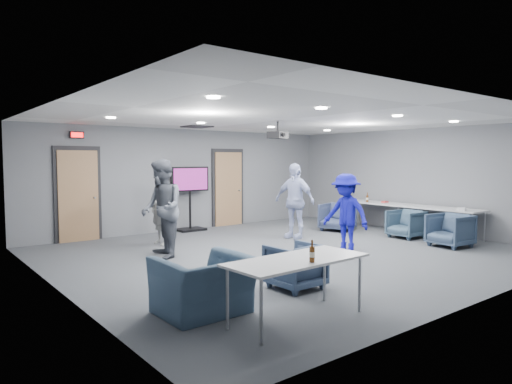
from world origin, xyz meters
TOP-DOWN VIEW (x-y plane):
  - floor at (0.00, 0.00)m, footprint 9.00×9.00m
  - ceiling at (0.00, 0.00)m, footprint 9.00×9.00m
  - wall_back at (0.00, 4.00)m, footprint 9.00×0.02m
  - wall_front at (0.00, -4.00)m, footprint 9.00×0.02m
  - wall_left at (-4.50, 0.00)m, footprint 0.02×8.00m
  - wall_right at (4.50, 0.00)m, footprint 0.02×8.00m
  - door_left at (-3.00, 3.95)m, footprint 1.06×0.17m
  - door_right at (1.20, 3.95)m, footprint 1.06×0.17m
  - exit_sign at (-3.00, 3.93)m, footprint 0.32×0.08m
  - hvac_diffuser at (-0.50, 2.80)m, footprint 0.60×0.60m
  - downlights at (0.00, 0.00)m, footprint 6.18×3.78m
  - person_a at (-1.69, 2.39)m, footprint 0.47×0.66m
  - person_b at (-2.30, 1.12)m, footprint 0.90×1.06m
  - person_c at (1.23, 1.20)m, footprint 0.71×1.14m
  - person_d at (0.90, -0.69)m, footprint 0.72×1.10m
  - chair_right_a at (2.90, 1.31)m, footprint 0.99×0.98m
  - chair_right_b at (3.35, -0.48)m, footprint 0.78×0.76m
  - chair_right_c at (3.10, -1.73)m, footprint 0.86×0.84m
  - chair_front_a at (-1.73, -2.00)m, footprint 0.71×0.73m
  - chair_front_b at (-3.37, -2.14)m, footprint 1.09×0.96m
  - table_right_a at (4.00, 0.85)m, footprint 0.80×1.91m
  - table_right_b at (4.00, -1.05)m, footprint 0.78×1.87m
  - table_front_left at (-2.63, -3.00)m, footprint 1.79×0.79m
  - bottle_front at (-2.62, -3.23)m, footprint 0.07×0.07m
  - bottle_right at (3.84, 1.07)m, footprint 0.07×0.07m
  - snack_box at (4.06, 0.66)m, footprint 0.19×0.13m
  - wrapper at (3.88, -1.56)m, footprint 0.30×0.25m
  - tv_stand at (-0.17, 3.75)m, footprint 1.11×0.53m
  - projector at (0.05, 0.45)m, footprint 0.43×0.40m

SIDE VIEW (x-z plane):
  - floor at x=0.00m, z-range 0.00..0.00m
  - chair_front_a at x=-1.73m, z-range 0.00..0.66m
  - chair_right_b at x=3.35m, z-range 0.00..0.67m
  - chair_front_b at x=-3.37m, z-range 0.00..0.70m
  - chair_right_c at x=3.10m, z-range 0.00..0.72m
  - chair_right_a at x=2.90m, z-range 0.00..0.73m
  - table_front_left at x=-2.63m, z-range 0.32..1.05m
  - table_right_b at x=4.00m, z-range 0.32..1.05m
  - table_right_a at x=4.00m, z-range 0.32..1.05m
  - snack_box at x=4.06m, z-range 0.73..0.77m
  - wrapper at x=3.88m, z-range 0.73..0.79m
  - person_d at x=0.90m, z-range 0.00..1.60m
  - bottle_front at x=-2.62m, z-range 0.70..0.95m
  - bottle_right at x=3.84m, z-range 0.70..0.96m
  - person_a at x=-1.69m, z-range 0.00..1.69m
  - person_c at x=1.23m, z-range 0.00..1.80m
  - person_b at x=-2.30m, z-range 0.00..1.90m
  - tv_stand at x=-0.17m, z-range 0.11..1.82m
  - door_left at x=-3.00m, z-range -0.05..2.19m
  - door_right at x=1.20m, z-range -0.05..2.19m
  - wall_back at x=0.00m, z-range 0.00..2.70m
  - wall_front at x=0.00m, z-range 0.00..2.70m
  - wall_left at x=-4.50m, z-range 0.00..2.70m
  - wall_right at x=4.50m, z-range 0.00..2.70m
  - projector at x=0.05m, z-range 2.22..2.59m
  - exit_sign at x=-3.00m, z-range 2.37..2.53m
  - downlights at x=0.00m, z-range 2.67..2.69m
  - hvac_diffuser at x=-0.50m, z-range 2.67..2.70m
  - ceiling at x=0.00m, z-range 2.70..2.70m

